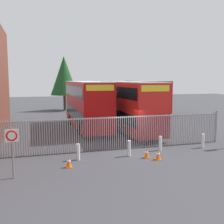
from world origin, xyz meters
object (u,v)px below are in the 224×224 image
(traffic_cone_mid_forecourt, at_px, (147,153))
(double_decker_bus_behind_fence_left, at_px, (87,103))
(bollard_near_right, at_px, (160,143))
(bollard_center_front, at_px, (129,148))
(bollard_far_right, at_px, (203,141))
(traffic_cone_by_gate, at_px, (69,162))
(double_decker_bus_behind_fence_right, at_px, (146,95))
(bollard_near_left, at_px, (78,152))
(speed_limit_sign_post, at_px, (12,141))
(traffic_cone_near_kerb, at_px, (158,155))
(double_decker_bus_near_gate, at_px, (129,104))

(traffic_cone_mid_forecourt, bearing_deg, double_decker_bus_behind_fence_left, 98.39)
(double_decker_bus_behind_fence_left, height_order, bollard_near_right, double_decker_bus_behind_fence_left)
(bollard_center_front, relative_size, bollard_near_right, 1.00)
(bollard_far_right, xyz_separation_m, traffic_cone_by_gate, (-9.27, -1.64, -0.19))
(bollard_near_right, distance_m, bollard_far_right, 3.10)
(double_decker_bus_behind_fence_left, xyz_separation_m, bollard_center_front, (0.69, -9.86, -1.95))
(bollard_far_right, bearing_deg, traffic_cone_by_gate, -169.99)
(double_decker_bus_behind_fence_right, bearing_deg, bollard_near_left, -122.42)
(speed_limit_sign_post, bearing_deg, bollard_center_front, 17.33)
(double_decker_bus_behind_fence_left, xyz_separation_m, traffic_cone_near_kerb, (2.05, -11.03, -2.13))
(bollard_near_left, height_order, traffic_cone_near_kerb, bollard_near_left)
(bollard_far_right, xyz_separation_m, traffic_cone_near_kerb, (-4.14, -1.69, -0.19))
(bollard_center_front, distance_m, traffic_cone_mid_forecourt, 1.11)
(traffic_cone_by_gate, bearing_deg, double_decker_bus_behind_fence_left, 74.31)
(traffic_cone_by_gate, bearing_deg, bollard_near_left, 59.89)
(bollard_center_front, height_order, bollard_near_right, same)
(bollard_near_left, relative_size, bollard_near_right, 1.00)
(traffic_cone_near_kerb, bearing_deg, double_decker_bus_behind_fence_right, 68.51)
(bollard_near_right, distance_m, traffic_cone_by_gate, 6.43)
(bollard_far_right, bearing_deg, bollard_center_front, -174.66)
(double_decker_bus_behind_fence_left, bearing_deg, bollard_far_right, -56.48)
(traffic_cone_by_gate, distance_m, speed_limit_sign_post, 3.21)
(bollard_near_right, bearing_deg, bollard_center_front, -164.30)
(double_decker_bus_behind_fence_left, distance_m, traffic_cone_mid_forecourt, 10.85)
(speed_limit_sign_post, bearing_deg, traffic_cone_mid_forecourt, 10.43)
(double_decker_bus_near_gate, relative_size, traffic_cone_mid_forecourt, 18.32)
(double_decker_bus_behind_fence_left, height_order, bollard_far_right, double_decker_bus_behind_fence_left)
(bollard_near_right, distance_m, traffic_cone_near_kerb, 2.13)
(bollard_near_left, xyz_separation_m, bollard_far_right, (8.59, 0.45, 0.00))
(bollard_near_left, xyz_separation_m, traffic_cone_by_gate, (-0.69, -1.18, -0.19))
(traffic_cone_mid_forecourt, bearing_deg, speed_limit_sign_post, -169.57)
(double_decker_bus_near_gate, bearing_deg, traffic_cone_near_kerb, -98.73)
(double_decker_bus_behind_fence_left, height_order, double_decker_bus_behind_fence_right, same)
(bollard_near_right, bearing_deg, traffic_cone_near_kerb, -119.33)
(double_decker_bus_near_gate, xyz_separation_m, bollard_near_left, (-5.79, -7.53, -1.95))
(double_decker_bus_near_gate, xyz_separation_m, double_decker_bus_behind_fence_right, (7.19, 12.91, 0.00))
(bollard_near_left, distance_m, bollard_far_right, 8.60)
(bollard_far_right, bearing_deg, double_decker_bus_behind_fence_right, 77.59)
(double_decker_bus_behind_fence_right, xyz_separation_m, traffic_cone_by_gate, (-13.67, -21.63, -2.13))
(double_decker_bus_behind_fence_right, distance_m, speed_limit_sign_post, 27.86)
(bollard_near_right, height_order, traffic_cone_mid_forecourt, bollard_near_right)
(bollard_far_right, height_order, traffic_cone_by_gate, bollard_far_right)
(bollard_near_right, xyz_separation_m, speed_limit_sign_post, (-8.88, -2.70, 1.30))
(double_decker_bus_near_gate, distance_m, traffic_cone_mid_forecourt, 8.73)
(double_decker_bus_behind_fence_right, bearing_deg, bollard_near_right, -110.71)
(double_decker_bus_behind_fence_left, xyz_separation_m, traffic_cone_mid_forecourt, (1.55, -10.53, -2.13))
(double_decker_bus_behind_fence_left, bearing_deg, traffic_cone_by_gate, -105.69)
(bollard_near_left, height_order, bollard_center_front, same)
(double_decker_bus_behind_fence_right, relative_size, bollard_center_front, 11.38)
(traffic_cone_by_gate, bearing_deg, traffic_cone_mid_forecourt, 5.57)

